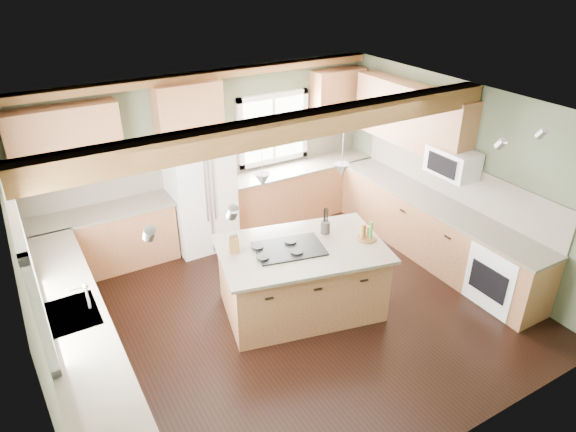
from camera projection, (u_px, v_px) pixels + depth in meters
floor at (289, 310)px, 6.65m from camera, size 5.60×5.60×0.00m
ceiling at (289, 115)px, 5.43m from camera, size 5.60×5.60×0.00m
wall_back at (207, 155)px, 7.95m from camera, size 5.60×0.00×5.60m
wall_left at (31, 294)px, 4.80m from camera, size 0.00×5.00×5.00m
wall_right at (459, 175)px, 7.29m from camera, size 0.00×5.00×5.00m
ceiling_beam at (290, 127)px, 5.47m from camera, size 5.55×0.26×0.26m
soffit_trim at (204, 76)px, 7.29m from camera, size 5.55×0.20×0.10m
backsplash_back at (208, 161)px, 7.98m from camera, size 5.58×0.03×0.58m
backsplash_right at (454, 179)px, 7.36m from camera, size 0.03×3.70×0.58m
base_cab_back_left at (103, 241)px, 7.33m from camera, size 2.02×0.60×0.88m
counter_back_left at (98, 213)px, 7.11m from camera, size 2.06×0.64×0.04m
base_cab_back_right at (299, 192)px, 8.79m from camera, size 2.62×0.60×0.88m
counter_back_right at (299, 167)px, 8.57m from camera, size 2.66×0.64×0.04m
base_cab_left at (81, 350)px, 5.37m from camera, size 0.60×3.70×0.88m
counter_left at (72, 315)px, 5.15m from camera, size 0.64×3.74×0.04m
base_cab_right at (432, 231)px, 7.60m from camera, size 0.60×3.70×0.88m
counter_right at (437, 203)px, 7.38m from camera, size 0.64×3.74×0.04m
upper_cab_back_left at (65, 141)px, 6.62m from camera, size 1.40×0.35×0.90m
upper_cab_over_fridge at (188, 107)px, 7.28m from camera, size 0.96×0.35×0.70m
upper_cab_right at (411, 116)px, 7.59m from camera, size 0.35×2.20×0.90m
upper_cab_back_corner at (337, 97)px, 8.53m from camera, size 0.90×0.35×0.90m
window_left at (26, 269)px, 4.73m from camera, size 0.04×1.60×1.05m
window_back at (273, 128)px, 8.33m from camera, size 1.10×0.04×1.00m
sink at (72, 315)px, 5.15m from camera, size 0.50×0.65×0.03m
faucet at (88, 297)px, 5.16m from camera, size 0.02×0.02×0.28m
oven at (504, 275)px, 6.61m from camera, size 0.60×0.72×0.84m
microwave at (453, 162)px, 7.04m from camera, size 0.40×0.70×0.38m
pendant_left at (262, 180)px, 5.69m from camera, size 0.18×0.18×0.16m
pendant_right at (342, 170)px, 5.94m from camera, size 0.18×0.18×0.16m
refrigerator at (200, 192)px, 7.71m from camera, size 0.90×0.74×1.80m
island at (301, 280)px, 6.49m from camera, size 2.11×1.56×0.88m
island_top at (302, 249)px, 6.28m from camera, size 2.26×1.71×0.04m
cooktop at (290, 249)px, 6.22m from camera, size 0.92×0.72×0.02m
knife_block at (234, 245)px, 6.12m from camera, size 0.14×0.13×0.20m
utensil_crock at (325, 227)px, 6.55m from camera, size 0.13×0.13×0.16m
bottle_tray at (367, 231)px, 6.39m from camera, size 0.33×0.33×0.23m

